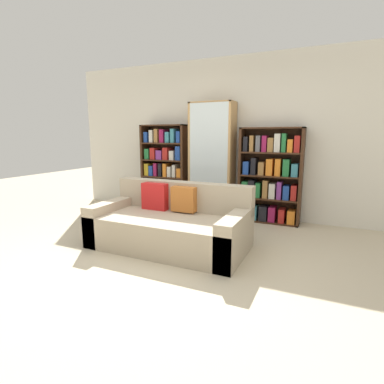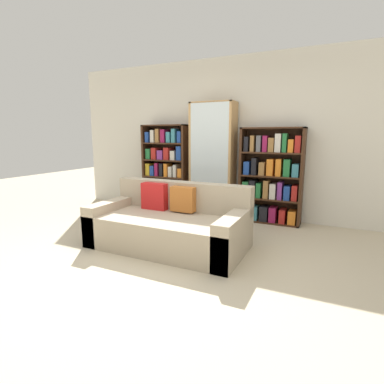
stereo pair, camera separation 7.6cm
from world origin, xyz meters
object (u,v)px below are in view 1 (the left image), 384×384
Objects in this scene: bookshelf_right at (270,177)px; wine_bottle at (228,221)px; bookshelf_left at (165,169)px; display_cabinet at (212,160)px; couch at (171,225)px.

wine_bottle is (-0.47, -0.72, -0.60)m from bookshelf_right.
bookshelf_left is 1.04× the size of bookshelf_right.
wine_bottle is (1.47, -0.72, -0.64)m from bookshelf_left.
display_cabinet is (0.95, -0.02, 0.21)m from bookshelf_left.
bookshelf_left is 1.76m from wine_bottle.
bookshelf_left is 0.82× the size of display_cabinet.
couch is 1.77m from display_cabinet.
display_cabinet is at bearing -179.05° from bookshelf_right.
bookshelf_right is (0.99, 0.02, -0.24)m from display_cabinet.
display_cabinet is 1.21m from wine_bottle.
display_cabinet is (-0.06, 1.62, 0.71)m from couch.
bookshelf_right is at bearing 60.14° from couch.
bookshelf_left reaches higher than bookshelf_right.
display_cabinet is 1.28× the size of bookshelf_right.
bookshelf_left is at bearing 121.47° from couch.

